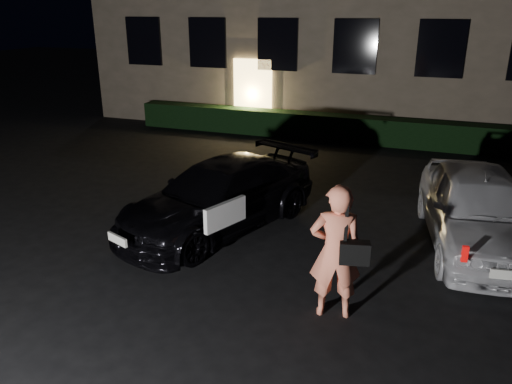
% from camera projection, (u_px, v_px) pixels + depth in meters
% --- Properties ---
extents(ground, '(80.00, 80.00, 0.00)m').
position_uv_depth(ground, '(215.00, 310.00, 7.35)').
color(ground, black).
rests_on(ground, ground).
extents(hedge, '(15.00, 0.70, 0.85)m').
position_uv_depth(hedge, '(347.00, 129.00, 16.44)').
color(hedge, black).
rests_on(hedge, ground).
extents(sedan, '(3.39, 4.95, 1.33)m').
position_uv_depth(sedan, '(219.00, 196.00, 9.89)').
color(sedan, black).
rests_on(sedan, ground).
extents(hatch, '(2.42, 4.57, 1.48)m').
position_uv_depth(hatch, '(478.00, 208.00, 9.10)').
color(hatch, silver).
rests_on(hatch, ground).
extents(man, '(0.90, 0.64, 1.99)m').
position_uv_depth(man, '(336.00, 252.00, 6.92)').
color(man, '#FF8563').
rests_on(man, ground).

